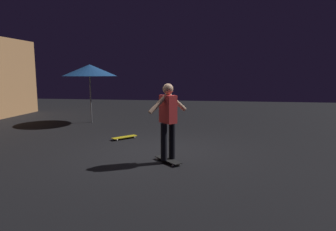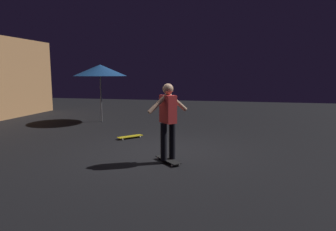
% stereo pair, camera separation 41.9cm
% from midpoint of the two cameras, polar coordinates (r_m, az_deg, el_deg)
% --- Properties ---
extents(ground_plane, '(28.00, 28.00, 0.00)m').
position_cam_midpoint_polar(ground_plane, '(7.30, -0.42, -7.28)').
color(ground_plane, black).
extents(patio_umbrella, '(2.10, 2.10, 2.30)m').
position_cam_midpoint_polar(patio_umbrella, '(12.00, -12.15, 8.63)').
color(patio_umbrella, slate).
rests_on(patio_umbrella, ground_plane).
extents(skateboard_ridden, '(0.70, 0.69, 0.07)m').
position_cam_midpoint_polar(skateboard_ridden, '(6.51, 1.87, -8.70)').
color(skateboard_ridden, black).
rests_on(skateboard_ridden, ground_plane).
extents(skateboard_spare, '(0.71, 0.67, 0.07)m').
position_cam_midpoint_polar(skateboard_spare, '(8.89, -6.07, -4.13)').
color(skateboard_spare, gold).
rests_on(skateboard_spare, ground_plane).
extents(skater, '(0.75, 0.77, 1.67)m').
position_cam_midpoint_polar(skater, '(6.30, 1.91, -0.13)').
color(skater, black).
rests_on(skater, skateboard_ridden).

